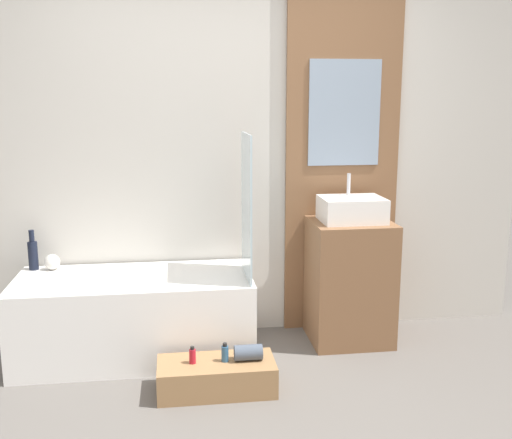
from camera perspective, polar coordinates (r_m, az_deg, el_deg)
name	(u,v)px	position (r m, az deg, el deg)	size (l,w,h in m)	color
wall_tiled_back	(230,150)	(4.14, -2.47, 6.66)	(4.20, 0.06, 2.60)	beige
wall_wood_accent	(343,147)	(4.24, 8.26, 6.87)	(0.80, 0.04, 2.60)	brown
bathtub	(135,316)	(3.98, -11.42, -9.02)	(1.49, 0.67, 0.54)	white
glass_shower_screen	(247,206)	(3.73, -0.91, 1.26)	(0.01, 0.47, 0.91)	silver
wooden_step_bench	(216,376)	(3.55, -3.78, -14.68)	(0.67, 0.31, 0.18)	#997047
vanity_cabinet	(349,281)	(4.16, 8.89, -5.83)	(0.54, 0.49, 0.84)	brown
sink	(352,209)	(4.04, 9.11, 0.97)	(0.41, 0.33, 0.31)	white
vase_tall_dark	(33,254)	(4.21, -20.48, -3.06)	(0.06, 0.06, 0.27)	black
vase_round_light	(52,262)	(4.18, -18.84, -3.86)	(0.10, 0.10, 0.10)	silver
bottle_soap_primary	(193,356)	(3.48, -6.07, -12.78)	(0.04, 0.04, 0.10)	#B21928
bottle_soap_secondary	(225,353)	(3.49, -2.97, -12.60)	(0.04, 0.04, 0.11)	#2D567A
towel_roll	(248,352)	(3.50, -0.74, -12.55)	(0.09, 0.09, 0.16)	#4C5666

